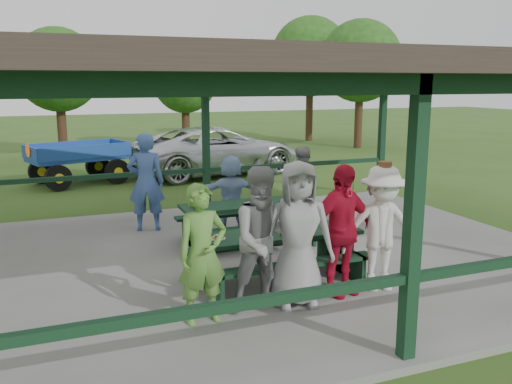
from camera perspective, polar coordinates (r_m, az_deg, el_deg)
name	(u,v)px	position (r m, az deg, el deg)	size (l,w,h in m)	color
ground	(269,260)	(9.44, 1.42, -7.15)	(90.00, 90.00, 0.00)	#2F4F18
concrete_slab	(269,257)	(9.42, 1.42, -6.86)	(10.00, 8.00, 0.10)	slate
pavilion_structure	(270,73)	(8.94, 1.52, 12.46)	(10.60, 8.60, 3.24)	black
picnic_table_near	(277,250)	(8.07, 2.22, -6.17)	(2.51, 1.39, 0.75)	black
picnic_table_far	(248,218)	(9.95, -0.89, -2.73)	(2.44, 1.39, 0.75)	black
table_setting	(280,230)	(8.02, 2.59, -3.97)	(2.45, 0.45, 0.10)	white
contestant_green	(202,254)	(6.65, -5.67, -6.52)	(0.63, 0.42, 1.74)	#5A9038
contestant_grey_left	(265,240)	(6.93, 0.91, -5.05)	(0.92, 0.72, 1.89)	gray
contestant_grey_mid	(298,234)	(7.13, 4.43, -4.42)	(0.95, 0.62, 1.93)	gray
contestant_red	(341,230)	(7.55, 8.93, -3.99)	(1.08, 0.45, 1.84)	red
contestant_white_fedora	(382,228)	(7.82, 13.10, -3.75)	(1.29, 0.94, 1.85)	silver
spectator_lblue	(231,193)	(10.71, -2.64, -0.10)	(1.42, 0.45, 1.53)	#83A3CB
spectator_blue	(146,182)	(10.90, -11.50, 1.04)	(0.72, 0.47, 1.96)	#3A5999
spectator_grey	(300,186)	(11.17, 4.69, 0.64)	(0.79, 0.62, 1.64)	gray
pickup_truck	(217,150)	(18.08, -4.09, 4.41)	(2.60, 5.64, 1.57)	silver
farm_trailer	(79,162)	(17.08, -18.16, 3.01)	(3.80, 2.33, 1.32)	#1A4091
tree_left	(58,70)	(22.96, -20.13, 11.95)	(3.27, 3.27, 5.12)	#362015
tree_mid	(185,82)	(25.15, -7.51, 11.42)	(2.85, 2.85, 4.46)	#362015
tree_right	(361,61)	(25.54, 10.96, 13.36)	(3.70, 3.70, 5.79)	#362015
tree_far_right	(310,57)	(28.37, 5.74, 13.97)	(4.02, 4.02, 6.27)	#362015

